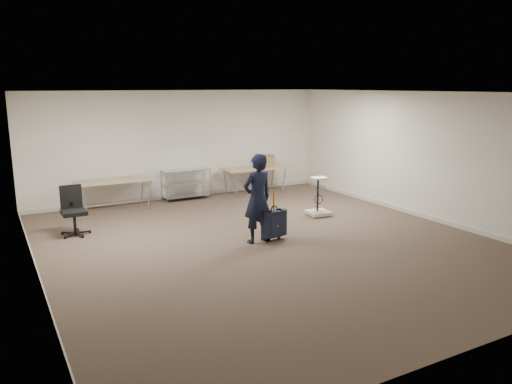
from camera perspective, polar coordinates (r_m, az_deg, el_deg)
ground at (r=9.51m, az=1.23°, el=-5.81°), size 9.00×9.00×0.00m
room_shell at (r=10.66m, az=-2.49°, el=-3.54°), size 8.00×9.00×9.00m
folding_table_left at (r=12.28m, az=-15.90°, el=1.10°), size 1.80×0.75×0.73m
folding_table_right at (r=13.61m, az=-0.14°, el=2.61°), size 1.80×0.75×0.73m
wire_shelf at (r=13.10m, az=-7.99°, el=1.06°), size 1.22×0.47×0.80m
person at (r=9.33m, az=0.17°, el=-0.76°), size 0.66×0.47×1.70m
suitcase at (r=9.55m, az=2.07°, el=-3.62°), size 0.38×0.23×0.99m
office_chair at (r=10.56m, az=-20.06°, el=-3.05°), size 0.60×0.60×0.98m
equipment_cart at (r=11.51m, az=7.16°, el=-1.52°), size 0.54×0.54×0.88m
cardboard_box at (r=13.82m, az=1.28°, el=3.62°), size 0.49×0.43×0.30m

